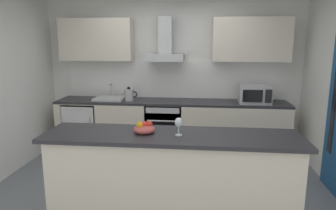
{
  "coord_description": "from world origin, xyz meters",
  "views": [
    {
      "loc": [
        0.49,
        -3.61,
        1.88
      ],
      "look_at": [
        0.06,
        0.34,
        1.05
      ],
      "focal_mm": 32.59,
      "sensor_mm": 36.0,
      "label": 1
    }
  ],
  "objects_px": {
    "wine_glass": "(179,123)",
    "range_hood": "(165,47)",
    "oven": "(165,126)",
    "refrigerator": "(84,126)",
    "sink": "(110,98)",
    "fruit_bowl": "(144,128)",
    "kettle": "(129,95)",
    "microwave": "(255,94)"
  },
  "relations": [
    {
      "from": "refrigerator",
      "to": "fruit_bowl",
      "type": "xyz_separation_m",
      "value": [
        1.46,
        -2.07,
        0.6
      ]
    },
    {
      "from": "oven",
      "to": "wine_glass",
      "type": "xyz_separation_m",
      "value": [
        0.39,
        -2.12,
        0.64
      ]
    },
    {
      "from": "refrigerator",
      "to": "fruit_bowl",
      "type": "height_order",
      "value": "fruit_bowl"
    },
    {
      "from": "refrigerator",
      "to": "wine_glass",
      "type": "xyz_separation_m",
      "value": [
        1.81,
        -2.12,
        0.67
      ]
    },
    {
      "from": "refrigerator",
      "to": "sink",
      "type": "height_order",
      "value": "sink"
    },
    {
      "from": "kettle",
      "to": "range_hood",
      "type": "distance_m",
      "value": 1.0
    },
    {
      "from": "wine_glass",
      "to": "oven",
      "type": "bearing_deg",
      "value": 100.41
    },
    {
      "from": "microwave",
      "to": "fruit_bowl",
      "type": "relative_size",
      "value": 2.27
    },
    {
      "from": "oven",
      "to": "wine_glass",
      "type": "bearing_deg",
      "value": -79.59
    },
    {
      "from": "refrigerator",
      "to": "kettle",
      "type": "distance_m",
      "value": 1.01
    },
    {
      "from": "wine_glass",
      "to": "range_hood",
      "type": "bearing_deg",
      "value": 99.82
    },
    {
      "from": "refrigerator",
      "to": "fruit_bowl",
      "type": "bearing_deg",
      "value": -54.81
    },
    {
      "from": "oven",
      "to": "fruit_bowl",
      "type": "distance_m",
      "value": 2.15
    },
    {
      "from": "microwave",
      "to": "sink",
      "type": "xyz_separation_m",
      "value": [
        -2.41,
        0.04,
        -0.12
      ]
    },
    {
      "from": "sink",
      "to": "refrigerator",
      "type": "bearing_deg",
      "value": -178.34
    },
    {
      "from": "oven",
      "to": "refrigerator",
      "type": "height_order",
      "value": "oven"
    },
    {
      "from": "oven",
      "to": "sink",
      "type": "distance_m",
      "value": 1.06
    },
    {
      "from": "range_hood",
      "to": "kettle",
      "type": "bearing_deg",
      "value": -164.73
    },
    {
      "from": "microwave",
      "to": "kettle",
      "type": "distance_m",
      "value": 2.06
    },
    {
      "from": "oven",
      "to": "refrigerator",
      "type": "xyz_separation_m",
      "value": [
        -1.42,
        -0.0,
        -0.03
      ]
    },
    {
      "from": "refrigerator",
      "to": "wine_glass",
      "type": "distance_m",
      "value": 2.87
    },
    {
      "from": "sink",
      "to": "range_hood",
      "type": "height_order",
      "value": "range_hood"
    },
    {
      "from": "microwave",
      "to": "wine_glass",
      "type": "distance_m",
      "value": 2.35
    },
    {
      "from": "refrigerator",
      "to": "range_hood",
      "type": "bearing_deg",
      "value": 5.31
    },
    {
      "from": "oven",
      "to": "kettle",
      "type": "xyz_separation_m",
      "value": [
        -0.6,
        -0.03,
        0.55
      ]
    },
    {
      "from": "microwave",
      "to": "refrigerator",
      "type": "bearing_deg",
      "value": 179.5
    },
    {
      "from": "range_hood",
      "to": "sink",
      "type": "bearing_deg",
      "value": -172.88
    },
    {
      "from": "refrigerator",
      "to": "sink",
      "type": "relative_size",
      "value": 1.7
    },
    {
      "from": "oven",
      "to": "sink",
      "type": "relative_size",
      "value": 1.6
    },
    {
      "from": "range_hood",
      "to": "fruit_bowl",
      "type": "xyz_separation_m",
      "value": [
        0.04,
        -2.2,
        -0.77
      ]
    },
    {
      "from": "sink",
      "to": "fruit_bowl",
      "type": "bearing_deg",
      "value": -64.65
    },
    {
      "from": "kettle",
      "to": "oven",
      "type": "bearing_deg",
      "value": 3.23
    },
    {
      "from": "oven",
      "to": "microwave",
      "type": "bearing_deg",
      "value": -1.09
    },
    {
      "from": "sink",
      "to": "kettle",
      "type": "distance_m",
      "value": 0.36
    },
    {
      "from": "kettle",
      "to": "wine_glass",
      "type": "distance_m",
      "value": 2.31
    },
    {
      "from": "kettle",
      "to": "fruit_bowl",
      "type": "bearing_deg",
      "value": -72.67
    },
    {
      "from": "microwave",
      "to": "sink",
      "type": "bearing_deg",
      "value": 179.08
    },
    {
      "from": "oven",
      "to": "range_hood",
      "type": "distance_m",
      "value": 1.33
    },
    {
      "from": "sink",
      "to": "wine_glass",
      "type": "distance_m",
      "value": 2.52
    },
    {
      "from": "wine_glass",
      "to": "sink",
      "type": "bearing_deg",
      "value": 122.14
    },
    {
      "from": "sink",
      "to": "range_hood",
      "type": "distance_m",
      "value": 1.29
    },
    {
      "from": "refrigerator",
      "to": "oven",
      "type": "bearing_deg",
      "value": 0.11
    }
  ]
}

